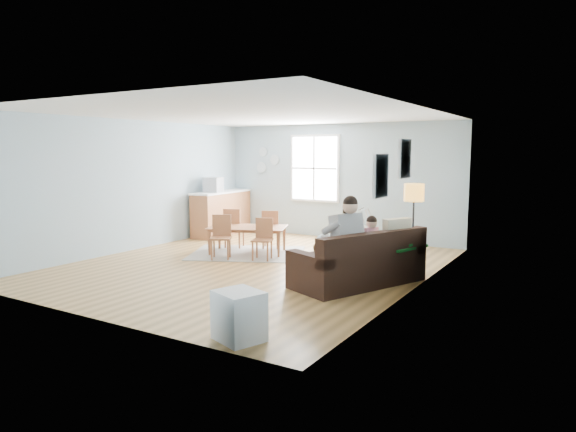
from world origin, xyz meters
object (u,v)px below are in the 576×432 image
Objects in this scene: floor_lamp at (414,201)px; dining_table at (247,240)px; storage_cube at (239,316)px; chair_ne at (271,227)px; baby_swing at (361,228)px; toddler at (367,237)px; sofa at (361,265)px; chair_sw at (221,234)px; chair_nw at (233,226)px; counter at (222,212)px; chair_se at (263,237)px; monitor at (213,185)px; father at (340,238)px.

dining_table is at bearing 173.31° from floor_lamp.
storage_cube is at bearing -78.20° from dining_table.
chair_ne is 0.89× the size of baby_swing.
dining_table is (-2.95, 0.90, -0.45)m from toddler.
dining_table is (-2.94, 1.12, -0.03)m from sofa.
dining_table is 1.67× the size of baby_swing.
dining_table is 1.83× the size of chair_sw.
storage_cube is 6.28m from baby_swing.
storage_cube is 5.33m from chair_ne.
floor_lamp reaches higher than sofa.
chair_nw is 0.43× the size of counter.
baby_swing is at bearing 8.28° from counter.
chair_nw reaches higher than chair_ne.
storage_cube is at bearing -79.07° from baby_swing.
toddler is at bearing -39.61° from dining_table.
chair_se is at bearing -28.56° from chair_nw.
monitor is (-1.33, 0.98, 0.78)m from chair_nw.
dining_table is (-2.73, 3.98, -0.00)m from storage_cube.
sofa is 5.52m from monitor.
storage_cube is at bearing -49.15° from chair_sw.
dining_table is at bearing 78.41° from chair_sw.
baby_swing is at bearing 113.01° from sofa.
chair_nw is 1.83m from monitor.
father reaches higher than chair_ne.
chair_sw is 0.81m from chair_se.
baby_swing is (-1.16, 3.52, -0.39)m from father.
monitor is (-1.80, 1.97, 0.79)m from chair_sw.
chair_nw is at bearing -154.81° from chair_ne.
chair_ne is at bearing 119.21° from storage_cube.
chair_ne is at bearing 141.97° from father.
chair_nw is (-3.54, 1.22, -0.25)m from toddler.
floor_lamp reaches higher than chair_sw.
chair_sw is 1.92× the size of monitor.
counter reaches higher than dining_table.
dining_table is 0.79× the size of counter.
chair_ne reaches higher than dining_table.
chair_se is 0.86× the size of baby_swing.
chair_nw reaches higher than dining_table.
sofa is 3.11m from chair_sw.
floor_lamp is 5.72m from monitor.
chair_sw is at bearing -155.45° from chair_se.
toddler is 0.94m from floor_lamp.
chair_se is (-2.13, 3.65, 0.16)m from storage_cube.
father is 2.30× the size of storage_cube.
father is 1.71× the size of chair_ne.
counter reaches higher than chair_ne.
father is 3.70m from chair_nw.
father is 0.91× the size of dining_table.
counter is (-4.70, 5.65, 0.27)m from storage_cube.
chair_nw is at bearing 169.87° from floor_lamp.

